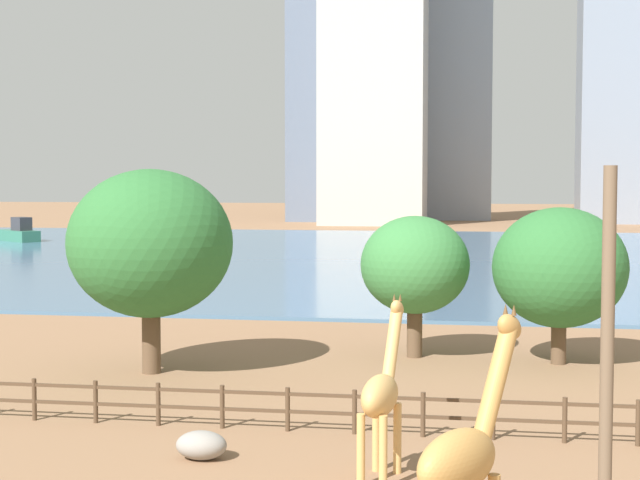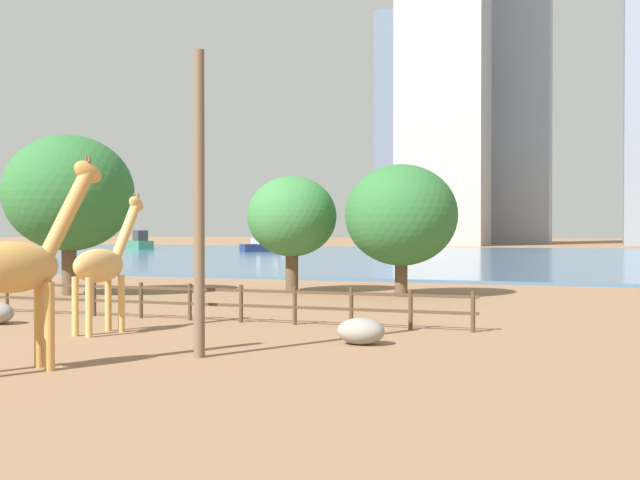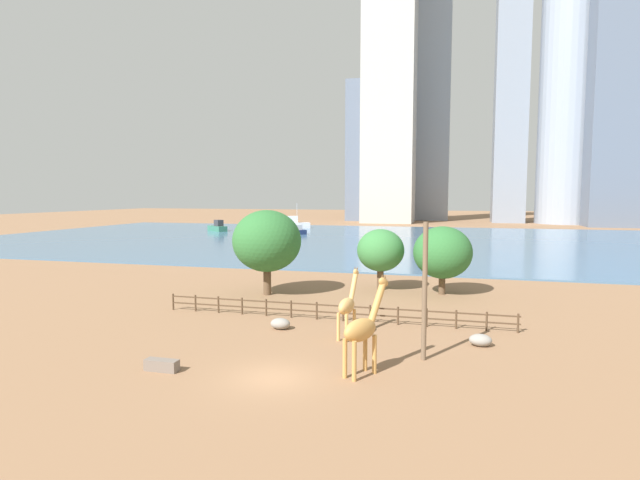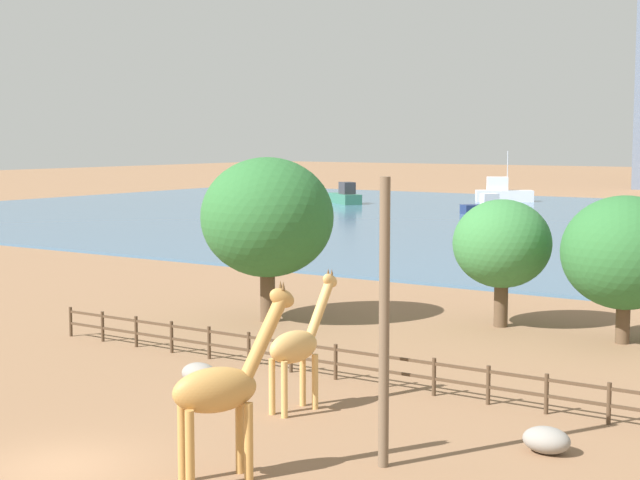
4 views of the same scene
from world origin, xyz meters
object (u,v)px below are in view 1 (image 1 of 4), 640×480
at_px(tree_left_large, 150,244).
at_px(boat_ferry, 190,239).
at_px(utility_pole, 607,352).
at_px(giraffe_companion, 382,394).
at_px(boat_sailboat, 186,226).
at_px(tree_center_broad, 560,268).
at_px(giraffe_tall, 463,459).
at_px(tree_right_tall, 415,265).
at_px(boat_tug, 19,233).
at_px(boulder_by_pole, 201,445).

bearing_deg(tree_left_large, boat_ferry, 105.70).
bearing_deg(utility_pole, giraffe_companion, 148.00).
bearing_deg(boat_sailboat, tree_center_broad, -92.96).
height_order(giraffe_tall, tree_left_large, tree_left_large).
bearing_deg(tree_right_tall, boat_ferry, 115.02).
distance_m(tree_left_large, tree_center_broad, 16.19).
bearing_deg(boat_tug, tree_center_broad, 167.48).
height_order(boat_ferry, boat_tug, boat_tug).
bearing_deg(boulder_by_pole, utility_pole, -21.78).
relative_size(tree_center_broad, boat_sailboat, 0.80).
bearing_deg(boulder_by_pole, tree_center_broad, 55.89).
height_order(giraffe_companion, utility_pole, utility_pole).
xyz_separation_m(tree_left_large, boat_sailboat, (-25.15, 85.68, -3.64)).
height_order(boulder_by_pole, tree_right_tall, tree_right_tall).
distance_m(utility_pole, tree_left_large, 21.14).
bearing_deg(giraffe_tall, boat_ferry, 50.59).
relative_size(utility_pole, tree_left_large, 0.99).
bearing_deg(tree_left_large, utility_pole, -44.64).
distance_m(giraffe_tall, boat_ferry, 88.40).
height_order(giraffe_companion, boat_tug, giraffe_companion).
bearing_deg(boulder_by_pole, tree_right_tall, 73.98).
relative_size(giraffe_companion, boat_ferry, 0.87).
distance_m(giraffe_companion, tree_left_large, 15.68).
xyz_separation_m(tree_center_broad, tree_right_tall, (-5.82, 0.58, -0.04)).
bearing_deg(utility_pole, boat_sailboat, 111.78).
bearing_deg(boat_sailboat, tree_right_tall, -96.18).
bearing_deg(boulder_by_pole, boat_tug, 119.28).
bearing_deg(tree_right_tall, utility_pole, -75.05).
relative_size(tree_right_tall, boat_tug, 0.91).
bearing_deg(boat_ferry, boat_tug, -62.56).
bearing_deg(boat_sailboat, utility_pole, -97.77).
bearing_deg(boulder_by_pole, boat_sailboat, 107.42).
bearing_deg(boat_ferry, tree_center_broad, 70.36).
xyz_separation_m(tree_right_tall, boat_ferry, (-27.99, 59.97, -2.87)).
height_order(utility_pole, boulder_by_pole, utility_pole).
bearing_deg(tree_right_tall, tree_center_broad, -5.70).
height_order(boulder_by_pole, tree_center_broad, tree_center_broad).
height_order(tree_center_broad, boat_sailboat, boat_sailboat).
relative_size(giraffe_tall, tree_right_tall, 0.85).
bearing_deg(boat_sailboat, giraffe_companion, -99.70).
distance_m(giraffe_tall, tree_right_tall, 23.19).
bearing_deg(boat_tug, boat_ferry, -156.58).
bearing_deg(tree_right_tall, tree_left_large, -152.73).
xyz_separation_m(boulder_by_pole, boat_ferry, (-23.42, 75.88, 0.59)).
relative_size(giraffe_tall, giraffe_companion, 1.13).
bearing_deg(giraffe_tall, tree_left_large, 64.46).
bearing_deg(giraffe_tall, boat_sailboat, 50.25).
height_order(giraffe_tall, utility_pole, utility_pole).
distance_m(giraffe_tall, boat_sailboat, 110.20).
bearing_deg(boat_tug, tree_left_large, 157.04).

